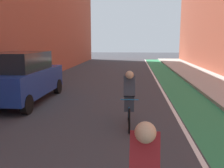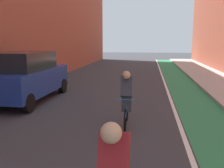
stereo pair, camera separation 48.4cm
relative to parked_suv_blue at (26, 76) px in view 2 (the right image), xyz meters
The scene contains 6 objects.
ground_plane 4.54m from the parked_suv_blue, 43.44° to the left, with size 82.43×82.43×0.00m, color #38383D.
bike_lane_paint 8.43m from the parked_suv_blue, 37.07° to the left, with size 1.60×37.47×0.00m, color #2D8451.
lane_divider_stripe 7.73m from the parked_suv_blue, 41.13° to the left, with size 0.12×37.47×0.00m, color white.
sidewalk_right 10.21m from the parked_suv_blue, 29.74° to the left, with size 2.70×37.47×0.14m, color #A8A59E.
parked_suv_blue is the anchor object (origin of this frame).
cyclist_mid 4.92m from the parked_suv_blue, 30.21° to the right, with size 0.48×1.71×1.61m.
Camera 2 is at (1.64, 2.46, 2.39)m, focal length 39.87 mm.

